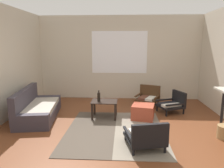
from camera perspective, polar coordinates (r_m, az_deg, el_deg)
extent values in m
plane|color=brown|center=(4.25, 0.94, -14.11)|extent=(7.80, 7.80, 0.00)
cube|color=beige|center=(6.93, 2.01, 7.13)|extent=(5.60, 0.12, 2.70)
cube|color=white|center=(6.85, 2.01, 8.62)|extent=(1.79, 0.01, 1.35)
cube|color=#4C4238|center=(4.55, -5.65, -12.33)|extent=(1.01, 2.32, 0.01)
cube|color=gray|center=(4.51, 7.43, -12.58)|extent=(1.01, 2.32, 0.01)
cube|color=#38333D|center=(5.51, -19.06, -7.47)|extent=(1.04, 1.89, 0.24)
cube|color=#B2A899|center=(5.45, -18.86, -5.78)|extent=(0.91, 1.69, 0.10)
cube|color=#38333D|center=(5.51, -22.57, -4.39)|extent=(0.42, 1.79, 0.61)
cube|color=#38333D|center=(6.25, -17.42, -4.68)|extent=(0.79, 0.30, 0.36)
cube|color=#38333D|center=(4.76, -21.33, -9.77)|extent=(0.79, 0.30, 0.36)
cube|color=black|center=(5.13, -2.10, -4.74)|extent=(0.63, 0.49, 0.02)
cube|color=black|center=(5.41, -4.79, -6.28)|extent=(0.04, 0.04, 0.41)
cube|color=black|center=(5.37, 1.06, -6.39)|extent=(0.04, 0.04, 0.41)
cube|color=black|center=(5.03, -5.44, -7.64)|extent=(0.04, 0.04, 0.41)
cube|color=black|center=(4.98, 0.87, -7.78)|extent=(0.04, 0.04, 0.41)
cylinder|color=#472D19|center=(6.00, 11.36, -5.98)|extent=(0.04, 0.04, 0.16)
cylinder|color=#472D19|center=(6.16, 6.58, -5.39)|extent=(0.04, 0.04, 0.16)
cylinder|color=#472D19|center=(6.42, 12.48, -4.92)|extent=(0.04, 0.04, 0.16)
cylinder|color=#472D19|center=(6.57, 7.98, -4.41)|extent=(0.04, 0.04, 0.16)
cube|color=#472D19|center=(6.26, 9.62, -4.24)|extent=(0.78, 0.73, 0.05)
cube|color=silver|center=(6.19, 10.53, -3.90)|extent=(0.38, 0.51, 0.06)
cube|color=brown|center=(6.26, 8.64, -3.69)|extent=(0.38, 0.51, 0.06)
cube|color=#472D19|center=(6.43, 10.32, -1.93)|extent=(0.59, 0.31, 0.37)
cube|color=#472D19|center=(6.15, 12.20, -3.49)|extent=(0.26, 0.50, 0.04)
cube|color=#472D19|center=(6.32, 7.18, -2.95)|extent=(0.26, 0.50, 0.04)
cylinder|color=black|center=(4.06, 3.71, -14.38)|extent=(0.04, 0.04, 0.12)
cylinder|color=black|center=(4.21, 11.14, -13.63)|extent=(0.04, 0.04, 0.12)
cylinder|color=black|center=(3.58, 5.85, -18.09)|extent=(0.04, 0.04, 0.12)
cylinder|color=black|center=(3.75, 14.26, -16.99)|extent=(0.04, 0.04, 0.12)
cube|color=black|center=(3.85, 8.78, -14.55)|extent=(0.75, 0.76, 0.05)
cube|color=silver|center=(3.82, 7.10, -13.85)|extent=(0.33, 0.61, 0.06)
cube|color=black|center=(3.88, 10.28, -13.52)|extent=(0.33, 0.61, 0.06)
cube|color=black|center=(3.52, 10.38, -13.44)|extent=(0.62, 0.21, 0.36)
cube|color=black|center=(3.73, 4.45, -13.40)|extent=(0.18, 0.63, 0.04)
cube|color=black|center=(3.90, 13.00, -12.53)|extent=(0.18, 0.63, 0.04)
cylinder|color=black|center=(5.49, 14.62, -7.77)|extent=(0.04, 0.04, 0.15)
cylinder|color=black|center=(5.86, 12.18, -6.47)|extent=(0.04, 0.04, 0.15)
cylinder|color=black|center=(5.78, 18.92, -7.08)|extent=(0.04, 0.04, 0.15)
cylinder|color=black|center=(6.13, 16.32, -5.90)|extent=(0.04, 0.04, 0.15)
cube|color=black|center=(5.78, 15.57, -5.84)|extent=(0.75, 0.72, 0.05)
cube|color=silver|center=(5.68, 15.96, -5.57)|extent=(0.56, 0.36, 0.06)
cube|color=black|center=(5.83, 14.92, -5.10)|extent=(0.56, 0.36, 0.06)
cube|color=black|center=(5.88, 17.82, -3.61)|extent=(0.26, 0.53, 0.36)
cube|color=black|center=(5.55, 17.07, -5.36)|extent=(0.57, 0.26, 0.04)
cube|color=black|center=(5.95, 14.29, -4.15)|extent=(0.57, 0.26, 0.04)
cube|color=#993D28|center=(5.17, 8.44, -7.51)|extent=(0.61, 0.61, 0.35)
cylinder|color=black|center=(5.16, 27.91, -5.84)|extent=(0.06, 0.06, 0.85)
cylinder|color=black|center=(5.08, -3.62, -3.56)|extent=(0.07, 0.07, 0.21)
cylinder|color=black|center=(5.05, -3.64, -2.08)|extent=(0.03, 0.03, 0.06)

